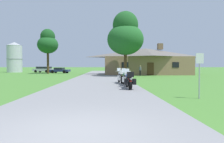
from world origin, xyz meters
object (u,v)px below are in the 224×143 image
at_px(motorcycle_blue_nearest_to_camera, 129,80).
at_px(motorcycle_silver_farthest_in_row, 121,77).
at_px(parked_silver_suv_far_left, 43,69).
at_px(bystander_gray_shirt_near_lodge, 140,70).
at_px(parked_navy_sedan_far_left, 60,70).
at_px(tree_left_far, 48,43).
at_px(tree_by_lodge_front, 125,35).
at_px(metal_silo_distant, 15,57).
at_px(motorcycle_green_second_in_row, 126,78).
at_px(metal_signpost_roadside, 200,70).

relative_size(motorcycle_blue_nearest_to_camera, motorcycle_silver_farthest_in_row, 1.00).
xyz_separation_m(motorcycle_blue_nearest_to_camera, parked_silver_suv_far_left, (-16.04, 34.99, 0.17)).
bearing_deg(motorcycle_blue_nearest_to_camera, bystander_gray_shirt_near_lodge, 76.07).
height_order(motorcycle_blue_nearest_to_camera, parked_navy_sedan_far_left, motorcycle_blue_nearest_to_camera).
bearing_deg(tree_left_far, tree_by_lodge_front, -37.92).
xyz_separation_m(metal_silo_distant, parked_silver_suv_far_left, (7.61, -2.15, -2.93)).
relative_size(motorcycle_green_second_in_row, tree_left_far, 0.23).
relative_size(bystander_gray_shirt_near_lodge, tree_left_far, 0.19).
bearing_deg(motorcycle_blue_nearest_to_camera, metal_signpost_roadside, -53.73).
bearing_deg(bystander_gray_shirt_near_lodge, tree_by_lodge_front, 112.75).
bearing_deg(parked_silver_suv_far_left, motorcycle_silver_farthest_in_row, -136.51).
bearing_deg(motorcycle_blue_nearest_to_camera, metal_silo_distant, 120.79).
distance_m(motorcycle_blue_nearest_to_camera, tree_left_far, 31.03).
xyz_separation_m(tree_left_far, metal_silo_distant, (-10.74, 9.48, -2.52)).
height_order(metal_signpost_roadside, parked_silver_suv_far_left, metal_signpost_roadside).
relative_size(motorcycle_blue_nearest_to_camera, parked_navy_sedan_far_left, 0.47).
xyz_separation_m(motorcycle_silver_farthest_in_row, parked_navy_sedan_far_left, (-11.13, 26.58, 0.03)).
distance_m(metal_signpost_roadside, parked_silver_suv_far_left, 43.04).
relative_size(motorcycle_green_second_in_row, metal_silo_distant, 0.28).
distance_m(bystander_gray_shirt_near_lodge, metal_silo_distant, 33.45).
bearing_deg(parked_silver_suv_far_left, motorcycle_green_second_in_row, -137.77).
distance_m(tree_by_lodge_front, parked_silver_suv_far_left, 26.02).
bearing_deg(tree_by_lodge_front, metal_signpost_roadside, -85.99).
relative_size(motorcycle_blue_nearest_to_camera, bystander_gray_shirt_near_lodge, 1.24).
bearing_deg(bystander_gray_shirt_near_lodge, motorcycle_blue_nearest_to_camera, 151.47).
height_order(motorcycle_blue_nearest_to_camera, metal_signpost_roadside, metal_signpost_roadside).
bearing_deg(tree_by_lodge_front, motorcycle_green_second_in_row, -95.65).
distance_m(motorcycle_blue_nearest_to_camera, motorcycle_green_second_in_row, 2.14).
distance_m(tree_by_lodge_front, parked_navy_sedan_far_left, 19.99).
xyz_separation_m(metal_signpost_roadside, parked_navy_sedan_far_left, (-14.17, 34.55, -0.71)).
bearing_deg(metal_signpost_roadside, tree_by_lodge_front, 94.01).
distance_m(tree_by_lodge_front, metal_silo_distant, 32.61).
distance_m(motorcycle_blue_nearest_to_camera, metal_silo_distant, 44.13).
bearing_deg(tree_by_lodge_front, metal_silo_distant, 140.53).
bearing_deg(motorcycle_silver_farthest_in_row, parked_silver_suv_far_left, 111.08).
bearing_deg(parked_navy_sedan_far_left, motorcycle_green_second_in_row, -148.85).
bearing_deg(metal_silo_distant, metal_signpost_roadside, -56.98).
bearing_deg(tree_left_far, metal_signpost_roadside, -63.27).
bearing_deg(parked_navy_sedan_far_left, parked_silver_suv_far_left, 58.67).
distance_m(bystander_gray_shirt_near_lodge, metal_signpost_roadside, 22.24).
distance_m(parked_silver_suv_far_left, parked_navy_sedan_far_left, 6.28).
bearing_deg(motorcycle_green_second_in_row, bystander_gray_shirt_near_lodge, 71.13).
bearing_deg(metal_signpost_roadside, parked_navy_sedan_far_left, 112.30).
bearing_deg(motorcycle_silver_farthest_in_row, motorcycle_green_second_in_row, -90.67).
bearing_deg(motorcycle_silver_farthest_in_row, tree_by_lodge_front, 76.12).
height_order(metal_signpost_roadside, metal_silo_distant, metal_silo_distant).
height_order(metal_silo_distant, parked_navy_sedan_far_left, metal_silo_distant).
relative_size(motorcycle_green_second_in_row, parked_navy_sedan_far_left, 0.47).
xyz_separation_m(tree_by_lodge_front, parked_navy_sedan_far_left, (-12.76, 14.41, -5.39)).
relative_size(motorcycle_blue_nearest_to_camera, tree_left_far, 0.23).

